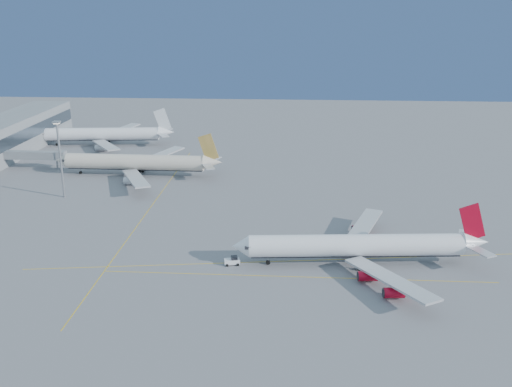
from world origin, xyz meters
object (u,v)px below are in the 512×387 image
Objects in this scene: airliner_etihad at (139,162)px; light_mast at (60,153)px; airliner_virgin at (361,246)px; airliner_third at (106,134)px; pushback_tug at (232,261)px.

airliner_etihad is 2.49× the size of light_mast.
airliner_third is at bearing 125.31° from airliner_virgin.
light_mast reaches higher than airliner_virgin.
pushback_tug is 77.40m from light_mast.
pushback_tug is (69.29, -120.20, -4.03)m from airliner_third.
airliner_etihad is 1.01× the size of airliner_third.
airliner_virgin is at bearing -7.43° from pushback_tug.
airliner_virgin is 1.00× the size of airliner_third.
airliner_third is at bearing 121.43° from airliner_etihad.
light_mast reaches higher than airliner_third.
airliner_third is 74.18m from light_mast.
light_mast is (9.56, -72.93, 9.68)m from airliner_third.
pushback_tug is at bearing -65.96° from airliner_third.
light_mast is at bearing -122.79° from airliner_etihad.
airliner_virgin is 154.31m from airliner_third.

